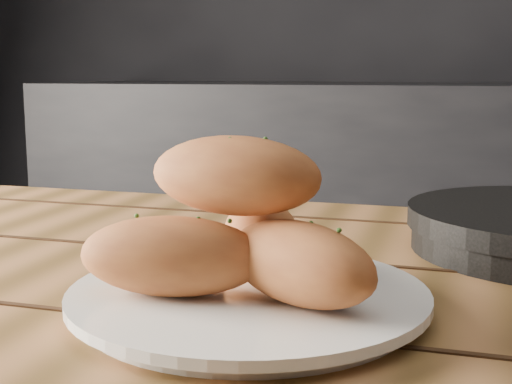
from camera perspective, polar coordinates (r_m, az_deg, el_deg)
name	(u,v)px	position (r m, az deg, el deg)	size (l,w,h in m)	color
plate	(248,299)	(0.55, -0.61, -8.57)	(0.28, 0.28, 0.02)	white
bread_rolls	(241,233)	(0.54, -1.21, -3.26)	(0.24, 0.21, 0.12)	#B06430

